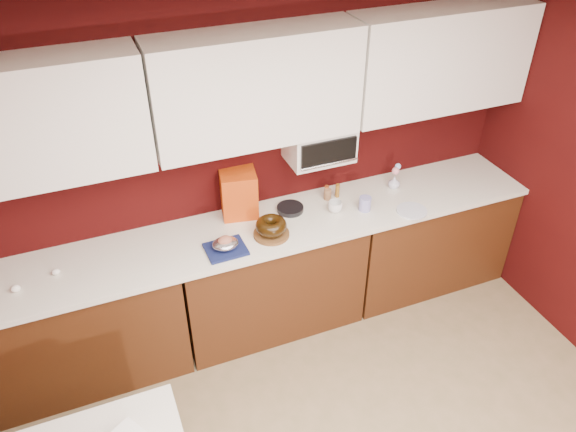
{
  "coord_description": "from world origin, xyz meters",
  "views": [
    {
      "loc": [
        -1.03,
        -1.0,
        3.2
      ],
      "look_at": [
        0.11,
        1.84,
        1.02
      ],
      "focal_mm": 35.0,
      "sensor_mm": 36.0,
      "label": 1
    }
  ],
  "objects_px": {
    "toaster_oven": "(319,143)",
    "flower_vase": "(394,182)",
    "pandoro_box": "(239,193)",
    "coffee_mug": "(335,206)",
    "blue_jar": "(365,204)",
    "foil_ham_nest": "(225,244)",
    "bundt_cake": "(271,226)"
  },
  "relations": [
    {
      "from": "coffee_mug",
      "to": "blue_jar",
      "type": "distance_m",
      "value": 0.22
    },
    {
      "from": "pandoro_box",
      "to": "coffee_mug",
      "type": "xyz_separation_m",
      "value": [
        0.64,
        -0.24,
        -0.12
      ]
    },
    {
      "from": "toaster_oven",
      "to": "bundt_cake",
      "type": "distance_m",
      "value": 0.67
    },
    {
      "from": "toaster_oven",
      "to": "blue_jar",
      "type": "relative_size",
      "value": 4.34
    },
    {
      "from": "blue_jar",
      "to": "flower_vase",
      "type": "xyz_separation_m",
      "value": [
        0.35,
        0.18,
        0.0
      ]
    },
    {
      "from": "coffee_mug",
      "to": "flower_vase",
      "type": "xyz_separation_m",
      "value": [
        0.55,
        0.12,
        0.0
      ]
    },
    {
      "from": "pandoro_box",
      "to": "coffee_mug",
      "type": "distance_m",
      "value": 0.69
    },
    {
      "from": "foil_ham_nest",
      "to": "coffee_mug",
      "type": "height_order",
      "value": "coffee_mug"
    },
    {
      "from": "foil_ham_nest",
      "to": "blue_jar",
      "type": "height_order",
      "value": "blue_jar"
    },
    {
      "from": "toaster_oven",
      "to": "foil_ham_nest",
      "type": "distance_m",
      "value": 0.95
    },
    {
      "from": "coffee_mug",
      "to": "toaster_oven",
      "type": "bearing_deg",
      "value": 108.03
    },
    {
      "from": "bundt_cake",
      "to": "pandoro_box",
      "type": "relative_size",
      "value": 0.63
    },
    {
      "from": "foil_ham_nest",
      "to": "blue_jar",
      "type": "xyz_separation_m",
      "value": [
        1.06,
        0.08,
        -0.0
      ]
    },
    {
      "from": "coffee_mug",
      "to": "flower_vase",
      "type": "height_order",
      "value": "flower_vase"
    },
    {
      "from": "bundt_cake",
      "to": "toaster_oven",
      "type": "bearing_deg",
      "value": 30.84
    },
    {
      "from": "foil_ham_nest",
      "to": "blue_jar",
      "type": "relative_size",
      "value": 1.65
    },
    {
      "from": "coffee_mug",
      "to": "blue_jar",
      "type": "bearing_deg",
      "value": -15.86
    },
    {
      "from": "bundt_cake",
      "to": "blue_jar",
      "type": "xyz_separation_m",
      "value": [
        0.73,
        0.04,
        -0.03
      ]
    },
    {
      "from": "toaster_oven",
      "to": "coffee_mug",
      "type": "bearing_deg",
      "value": -71.97
    },
    {
      "from": "pandoro_box",
      "to": "flower_vase",
      "type": "xyz_separation_m",
      "value": [
        1.19,
        -0.12,
        -0.11
      ]
    },
    {
      "from": "foil_ham_nest",
      "to": "pandoro_box",
      "type": "xyz_separation_m",
      "value": [
        0.22,
        0.37,
        0.11
      ]
    },
    {
      "from": "toaster_oven",
      "to": "flower_vase",
      "type": "xyz_separation_m",
      "value": [
        0.61,
        -0.06,
        -0.42
      ]
    },
    {
      "from": "bundt_cake",
      "to": "pandoro_box",
      "type": "distance_m",
      "value": 0.36
    },
    {
      "from": "pandoro_box",
      "to": "blue_jar",
      "type": "height_order",
      "value": "pandoro_box"
    },
    {
      "from": "flower_vase",
      "to": "foil_ham_nest",
      "type": "bearing_deg",
      "value": -169.74
    },
    {
      "from": "toaster_oven",
      "to": "pandoro_box",
      "type": "xyz_separation_m",
      "value": [
        -0.58,
        0.05,
        -0.31
      ]
    },
    {
      "from": "blue_jar",
      "to": "pandoro_box",
      "type": "bearing_deg",
      "value": 160.74
    },
    {
      "from": "pandoro_box",
      "to": "blue_jar",
      "type": "distance_m",
      "value": 0.9
    },
    {
      "from": "bundt_cake",
      "to": "blue_jar",
      "type": "relative_size",
      "value": 2.04
    },
    {
      "from": "flower_vase",
      "to": "pandoro_box",
      "type": "bearing_deg",
      "value": 174.44
    },
    {
      "from": "pandoro_box",
      "to": "foil_ham_nest",
      "type": "bearing_deg",
      "value": -109.96
    },
    {
      "from": "toaster_oven",
      "to": "bundt_cake",
      "type": "xyz_separation_m",
      "value": [
        -0.46,
        -0.28,
        -0.4
      ]
    }
  ]
}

